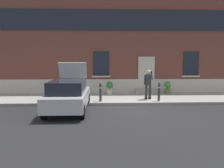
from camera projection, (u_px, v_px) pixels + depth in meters
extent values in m
plane|color=#232326|center=(132.00, 109.00, 10.70)|extent=(80.00, 80.00, 0.00)
cube|color=#99968E|center=(126.00, 98.00, 13.47)|extent=(24.00, 3.60, 0.15)
cube|color=gray|center=(129.00, 104.00, 11.62)|extent=(24.00, 0.12, 0.15)
cube|color=brown|center=(123.00, 42.00, 15.53)|extent=(24.00, 1.40, 7.50)
cube|color=#BCB7A8|center=(124.00, 87.00, 15.18)|extent=(24.00, 0.08, 1.10)
cube|color=black|center=(146.00, 73.00, 15.12)|extent=(1.00, 0.08, 2.10)
cube|color=#BCB7A8|center=(146.00, 73.00, 15.09)|extent=(1.16, 0.06, 2.24)
cube|color=black|center=(101.00, 64.00, 14.93)|extent=(1.10, 0.06, 1.70)
cube|color=#BCB7A8|center=(101.00, 76.00, 15.00)|extent=(1.30, 0.12, 0.10)
cube|color=black|center=(191.00, 64.00, 15.15)|extent=(1.10, 0.06, 1.70)
cube|color=#BCB7A8|center=(191.00, 76.00, 15.22)|extent=(1.30, 0.12, 0.10)
cube|color=black|center=(124.00, 20.00, 14.64)|extent=(16.80, 0.06, 1.40)
cube|color=#9E998E|center=(147.00, 92.00, 14.82)|extent=(1.64, 0.32, 0.16)
cube|color=#9E998E|center=(146.00, 90.00, 15.12)|extent=(1.64, 0.32, 0.32)
cube|color=#B7B7BF|center=(69.00, 98.00, 10.28)|extent=(1.77, 4.01, 0.64)
cube|color=black|center=(68.00, 86.00, 10.06)|extent=(1.55, 2.41, 0.56)
cube|color=black|center=(75.00, 96.00, 12.30)|extent=(1.66, 0.11, 0.20)
cube|color=yellow|center=(75.00, 93.00, 12.28)|extent=(0.52, 0.02, 0.12)
cube|color=#B21414|center=(61.00, 88.00, 12.22)|extent=(0.16, 0.04, 0.18)
cube|color=#B21414|center=(88.00, 88.00, 12.27)|extent=(0.16, 0.04, 0.18)
cube|color=#B7B7BF|center=(73.00, 70.00, 11.57)|extent=(1.49, 0.37, 0.87)
cylinder|color=black|center=(44.00, 112.00, 8.90)|extent=(0.20, 0.60, 0.60)
cylinder|color=black|center=(82.00, 112.00, 8.95)|extent=(0.20, 0.60, 0.60)
cylinder|color=black|center=(59.00, 100.00, 11.68)|extent=(0.20, 0.60, 0.60)
cylinder|color=black|center=(88.00, 99.00, 11.73)|extent=(0.20, 0.60, 0.60)
cylinder|color=#333338|center=(159.00, 93.00, 12.02)|extent=(0.14, 0.14, 0.95)
sphere|color=#333338|center=(159.00, 84.00, 11.97)|extent=(0.15, 0.15, 0.15)
cylinder|color=silver|center=(159.00, 87.00, 11.99)|extent=(0.15, 0.15, 0.06)
cylinder|color=#333338|center=(100.00, 93.00, 11.91)|extent=(0.14, 0.14, 0.95)
sphere|color=#333338|center=(100.00, 84.00, 11.85)|extent=(0.15, 0.15, 0.15)
cylinder|color=silver|center=(100.00, 88.00, 11.88)|extent=(0.15, 0.15, 0.06)
cylinder|color=#2D2D33|center=(146.00, 92.00, 12.62)|extent=(0.15, 0.15, 0.82)
cube|color=black|center=(146.00, 98.00, 12.72)|extent=(0.12, 0.28, 0.10)
cylinder|color=#2D2D33|center=(150.00, 92.00, 12.63)|extent=(0.15, 0.15, 0.82)
cube|color=black|center=(150.00, 98.00, 12.73)|extent=(0.12, 0.28, 0.10)
cylinder|color=#2D2D33|center=(148.00, 80.00, 12.50)|extent=(0.34, 0.42, 0.66)
sphere|color=tan|center=(149.00, 72.00, 12.40)|extent=(0.22, 0.22, 0.22)
sphere|color=silver|center=(149.00, 71.00, 12.39)|extent=(0.21, 0.21, 0.21)
cylinder|color=#2D2D33|center=(145.00, 80.00, 12.47)|extent=(0.09, 0.16, 0.57)
cylinder|color=#2D2D33|center=(152.00, 76.00, 12.46)|extent=(0.09, 0.43, 0.40)
cube|color=black|center=(151.00, 72.00, 12.38)|extent=(0.07, 0.02, 0.15)
cylinder|color=#B25B38|center=(70.00, 92.00, 14.34)|extent=(0.40, 0.40, 0.34)
cylinder|color=#B25B38|center=(70.00, 90.00, 14.32)|extent=(0.44, 0.44, 0.05)
cylinder|color=#47331E|center=(70.00, 88.00, 14.31)|extent=(0.04, 0.04, 0.24)
sphere|color=#1E5628|center=(70.00, 85.00, 14.29)|extent=(0.44, 0.44, 0.44)
sphere|color=#1E5628|center=(71.00, 87.00, 14.25)|extent=(0.24, 0.24, 0.24)
cylinder|color=beige|center=(110.00, 92.00, 14.47)|extent=(0.40, 0.40, 0.34)
cylinder|color=beige|center=(110.00, 90.00, 14.45)|extent=(0.44, 0.44, 0.05)
cylinder|color=#47331E|center=(110.00, 87.00, 14.43)|extent=(0.04, 0.04, 0.24)
sphere|color=#286B2D|center=(110.00, 85.00, 14.41)|extent=(0.44, 0.44, 0.44)
sphere|color=#286B2D|center=(111.00, 86.00, 14.38)|extent=(0.24, 0.24, 0.24)
cylinder|color=#606B38|center=(167.00, 91.00, 14.67)|extent=(0.40, 0.40, 0.34)
cylinder|color=#606B38|center=(167.00, 89.00, 14.65)|extent=(0.44, 0.44, 0.05)
cylinder|color=#47331E|center=(167.00, 87.00, 14.63)|extent=(0.04, 0.04, 0.24)
sphere|color=#387F33|center=(167.00, 84.00, 14.61)|extent=(0.44, 0.44, 0.44)
sphere|color=#387F33|center=(169.00, 86.00, 14.58)|extent=(0.24, 0.24, 0.24)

